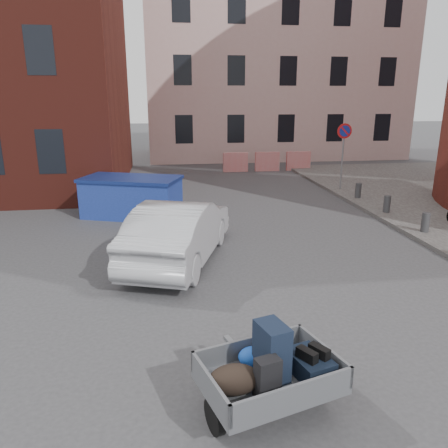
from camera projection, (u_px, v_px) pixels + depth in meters
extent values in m
plane|color=#38383A|center=(234.00, 303.00, 8.34)|extent=(120.00, 120.00, 0.00)
cube|color=#CEA59F|center=(272.00, 45.00, 28.09)|extent=(16.00, 8.00, 14.00)
cylinder|color=gray|center=(342.00, 157.00, 17.77)|extent=(0.07, 0.07, 2.60)
cylinder|color=red|center=(345.00, 131.00, 17.45)|extent=(0.60, 0.03, 0.60)
cylinder|color=navy|center=(345.00, 131.00, 17.44)|extent=(0.44, 0.03, 0.44)
cylinder|color=#3A3A3D|center=(425.00, 222.00, 12.26)|extent=(0.22, 0.22, 0.55)
cylinder|color=#3A3A3D|center=(387.00, 204.00, 14.35)|extent=(0.22, 0.22, 0.55)
cylinder|color=#3A3A3D|center=(358.00, 190.00, 16.44)|extent=(0.22, 0.22, 0.55)
cube|color=red|center=(236.00, 162.00, 22.79)|extent=(1.30, 0.18, 1.00)
cube|color=red|center=(267.00, 162.00, 23.02)|extent=(1.30, 0.18, 1.00)
cube|color=red|center=(298.00, 161.00, 23.24)|extent=(1.30, 0.18, 1.00)
cylinder|color=black|center=(215.00, 416.00, 5.06)|extent=(0.22, 0.45, 0.44)
cylinder|color=black|center=(317.00, 383.00, 5.64)|extent=(0.22, 0.45, 0.44)
cube|color=slate|center=(269.00, 382.00, 5.28)|extent=(1.85, 1.51, 0.08)
cube|color=slate|center=(210.00, 387.00, 4.92)|extent=(0.36, 1.06, 0.28)
cube|color=slate|center=(323.00, 354.00, 5.55)|extent=(0.36, 1.06, 0.28)
cube|color=slate|center=(249.00, 347.00, 5.70)|extent=(1.54, 0.50, 0.28)
cube|color=slate|center=(294.00, 396.00, 4.77)|extent=(1.54, 0.50, 0.28)
cube|color=slate|center=(236.00, 349.00, 6.09)|extent=(0.28, 0.69, 0.06)
cube|color=#172237|center=(272.00, 351.00, 5.24)|extent=(0.42, 0.52, 0.70)
cube|color=black|center=(309.00, 365.00, 5.35)|extent=(0.56, 0.69, 0.25)
ellipsoid|color=black|center=(234.00, 380.00, 4.98)|extent=(0.68, 0.52, 0.36)
cube|color=black|center=(267.00, 378.00, 4.92)|extent=(0.32, 0.25, 0.48)
ellipsoid|color=blue|center=(252.00, 357.00, 5.52)|extent=(0.43, 0.39, 0.24)
cube|color=black|center=(307.00, 355.00, 5.22)|extent=(0.24, 0.29, 0.13)
cube|color=black|center=(319.00, 351.00, 5.29)|extent=(0.24, 0.29, 0.13)
cube|color=#213AA0|center=(132.00, 198.00, 14.22)|extent=(3.32, 2.42, 1.20)
cube|color=navy|center=(131.00, 179.00, 14.04)|extent=(3.45, 2.54, 0.10)
imported|color=#AEB0B6|center=(179.00, 231.00, 10.32)|extent=(2.92, 4.74, 1.47)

